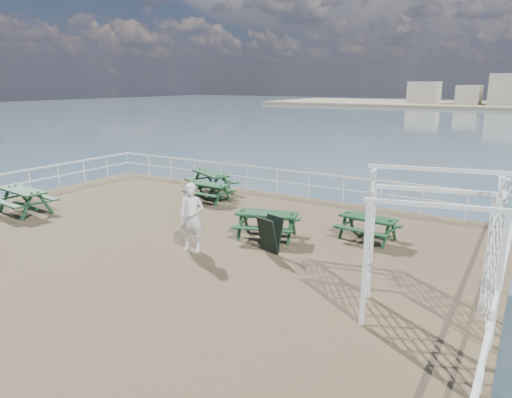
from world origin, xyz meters
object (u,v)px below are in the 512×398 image
object	(u,v)px
picnic_table_e	(267,219)
trellis_arbor	(429,255)
picnic_table_c	(368,223)
picnic_table_d	(24,196)
person	(192,217)
picnic_table_b	(211,178)
picnic_table_a	(209,188)

from	to	relation	value
picnic_table_e	trellis_arbor	xyz separation A→B (m)	(5.16, -2.65, 0.80)
picnic_table_c	picnic_table_d	bearing A→B (deg)	-155.77
person	picnic_table_e	bearing A→B (deg)	38.63
picnic_table_b	picnic_table_c	bearing A→B (deg)	8.41
person	picnic_table_c	bearing A→B (deg)	21.09
picnic_table_a	picnic_table_b	xyz separation A→B (m)	(-0.83, 1.26, 0.10)
picnic_table_c	trellis_arbor	distance (m)	4.84
picnic_table_b	picnic_table_e	bearing A→B (deg)	-11.63
picnic_table_d	trellis_arbor	xyz separation A→B (m)	(13.99, -0.41, 0.74)
picnic_table_b	picnic_table_d	distance (m)	7.19
picnic_table_b	picnic_table_e	distance (m)	6.31
picnic_table_c	picnic_table_e	xyz separation A→B (m)	(-2.68, -1.42, 0.06)
picnic_table_d	picnic_table_a	bearing A→B (deg)	52.79
picnic_table_d	person	xyz separation A→B (m)	(7.60, 0.19, 0.34)
picnic_table_c	picnic_table_e	bearing A→B (deg)	-145.51
picnic_table_a	person	xyz separation A→B (m)	(2.94, -4.63, 0.44)
picnic_table_e	trellis_arbor	distance (m)	5.85
picnic_table_b	picnic_table_c	distance (m)	8.06
picnic_table_a	person	world-z (taller)	person
person	trellis_arbor	bearing A→B (deg)	-25.87
picnic_table_a	picnic_table_d	distance (m)	6.71
picnic_table_a	picnic_table_c	bearing A→B (deg)	-6.50
picnic_table_a	person	size ratio (longest dim) A/B	0.91
picnic_table_d	trellis_arbor	size ratio (longest dim) A/B	0.71
picnic_table_b	person	xyz separation A→B (m)	(3.78, -5.90, 0.34)
picnic_table_a	picnic_table_d	xyz separation A→B (m)	(-4.66, -4.82, 0.10)
picnic_table_c	picnic_table_e	world-z (taller)	picnic_table_e
picnic_table_a	picnic_table_d	world-z (taller)	picnic_table_d
picnic_table_b	picnic_table_e	xyz separation A→B (m)	(5.00, -3.85, -0.06)
picnic_table_b	picnic_table_c	world-z (taller)	picnic_table_b
picnic_table_a	person	distance (m)	5.51
picnic_table_d	person	size ratio (longest dim) A/B	1.13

